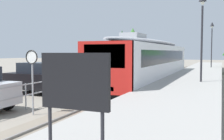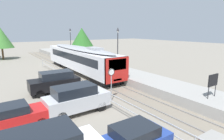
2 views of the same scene
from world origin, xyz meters
TOP-DOWN VIEW (x-y plane):
  - ground_plane at (-3.00, 22.00)m, footprint 160.00×160.00m
  - track_rails at (0.00, 22.00)m, footprint 3.20×60.00m
  - commuter_train at (0.00, 22.62)m, footprint 2.82×18.23m
  - station_platform at (3.25, 22.00)m, footprint 3.90×60.00m
  - platform_lamp_mid_platform at (4.01, 19.20)m, footprint 0.34×0.34m
  - platform_lamp_far_end at (4.01, 35.88)m, footprint 0.34×0.34m
  - platform_notice_board at (3.02, 5.71)m, footprint 1.20×0.08m
  - speed_limit_sign at (-2.31, 11.27)m, footprint 0.61×0.10m
  - carpark_fence at (-3.30, 12.00)m, footprint 0.06×36.06m
  - parked_suv_black at (-5.55, 16.14)m, footprint 4.66×2.06m
  - tree_behind_station_far at (-10.90, 45.69)m, footprint 3.80×3.80m
  - tree_distant_left at (-7.94, 42.56)m, footprint 4.60×4.60m

SIDE VIEW (x-z plane):
  - ground_plane at x=-3.00m, z-range 0.00..0.00m
  - track_rails at x=0.00m, z-range -0.04..0.10m
  - station_platform at x=3.25m, z-range 0.00..0.90m
  - carpark_fence at x=-3.30m, z-range 0.28..1.53m
  - parked_suv_black at x=-5.55m, z-range 0.04..2.08m
  - speed_limit_sign at x=-2.31m, z-range 0.72..3.53m
  - commuter_train at x=0.00m, z-range 0.27..4.01m
  - platform_notice_board at x=3.02m, z-range 1.29..3.09m
  - tree_behind_station_far at x=-10.90m, z-range 1.12..7.56m
  - tree_distant_left at x=-7.94m, z-range 1.16..7.66m
  - platform_lamp_mid_platform at x=4.01m, z-range 1.95..7.30m
  - platform_lamp_far_end at x=4.01m, z-range 1.95..7.30m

